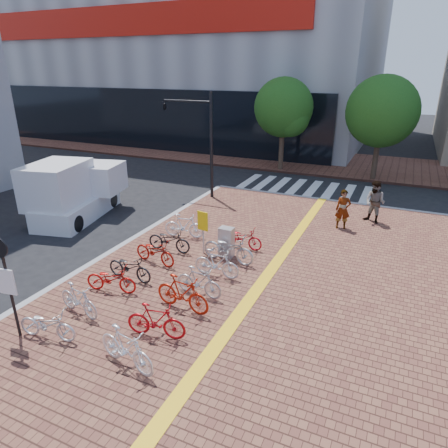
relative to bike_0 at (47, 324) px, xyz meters
The scene contains 26 objects.
ground 3.34m from the bike_0, 51.73° to the left, with size 120.00×120.00×0.00m, color black.
kerb_north 15.43m from the bike_0, 70.95° to the left, with size 14.00×0.25×0.15m, color gray.
far_sidewalk 23.67m from the bike_0, 85.06° to the left, with size 70.00×8.00×0.15m, color brown.
crosswalk 16.78m from the bike_0, 81.30° to the left, with size 7.50×4.00×0.01m.
street_trees 21.54m from the bike_0, 70.54° to the left, with size 16.20×4.60×6.35m.
bike_0 is the anchor object (origin of this frame).
bike_1 1.16m from the bike_0, 92.34° to the left, with size 0.44×1.55×0.93m, color silver.
bike_2 2.51m from the bike_0, 90.58° to the left, with size 0.57×1.63×0.86m, color #BB100D.
bike_3 3.37m from the bike_0, 89.56° to the left, with size 0.59×1.68×0.88m, color black.
bike_4 4.70m from the bike_0, 88.45° to the left, with size 0.60×1.72×0.90m, color #9D130B.
bike_5 5.76m from the bike_0, 89.50° to the left, with size 0.60×1.73×0.91m, color black.
bike_6 7.14m from the bike_0, 90.71° to the left, with size 0.47×1.65×0.99m, color white.
bike_7 2.48m from the bike_0, ahead, with size 0.49×1.72×1.03m, color white.
bike_8 2.76m from the bike_0, 25.73° to the left, with size 0.45×1.59×0.96m, color #AC0C12.
bike_9 3.56m from the bike_0, 46.04° to the left, with size 0.50×1.76×1.06m, color #A81E0C.
bike_10 4.26m from the bike_0, 53.45° to the left, with size 0.44×1.55×0.93m, color #B2B2B7.
bike_11 5.35m from the bike_0, 61.84° to the left, with size 0.45×1.59×0.95m, color silver.
bike_12 6.36m from the bike_0, 67.47° to the left, with size 0.68×1.96×1.03m, color #AAABAF.
bike_13 7.56m from the bike_0, 71.14° to the left, with size 0.57×1.62×0.85m, color #A60B17.
pedestrian_a 12.17m from the bike_0, 62.68° to the left, with size 0.62×0.41×1.70m, color gray.
pedestrian_b 13.86m from the bike_0, 60.84° to the left, with size 0.92×0.71×1.88m, color #484A5B.
utility_box 6.61m from the bike_0, 70.64° to the left, with size 0.51×0.37×1.12m, color #AAABAF.
yellow_sign 6.29m from the bike_0, 78.03° to the left, with size 0.45×0.15×1.65m.
notice_sign 1.58m from the bike_0, 162.03° to the right, with size 0.51×0.15×2.79m.
traffic_light_pole 13.22m from the bike_0, 102.20° to the left, with size 2.89×1.11×5.38m.
box_truck 9.55m from the bike_0, 129.09° to the left, with size 3.04×5.05×2.73m.
Camera 1 is at (5.55, -8.43, 6.65)m, focal length 32.00 mm.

